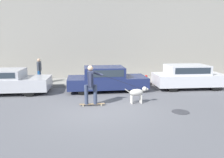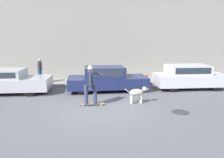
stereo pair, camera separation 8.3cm
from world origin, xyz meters
The scene contains 11 objects.
ground_plane centered at (0.00, 0.00, 0.00)m, with size 36.00×36.00×0.00m, color slate.
back_wall centered at (0.00, 6.89, 2.98)m, with size 32.00×0.30×5.96m.
sidewalk_curb centered at (0.00, 5.54, 0.08)m, with size 30.00×2.36×0.16m.
parked_car_0 centered at (-4.77, 3.24, 0.62)m, with size 4.59×1.90×1.25m.
parked_car_1 centered at (0.57, 3.24, 0.63)m, with size 4.30×1.90×1.31m.
parked_car_2 centered at (5.27, 3.24, 0.67)m, with size 3.96×1.84×1.35m.
dog centered at (1.68, 0.64, 0.48)m, with size 1.06×0.35×0.73m.
skateboarder centered at (-0.34, 0.50, 0.97)m, with size 2.84×0.66×1.71m.
pedestrian_with_bag centered at (-3.31, 4.97, 0.97)m, with size 0.20×0.67×1.49m.
manhole_cover centered at (3.06, -0.74, 0.01)m, with size 0.66×0.66×0.01m.
fire_hydrant centered at (3.05, 4.11, 0.35)m, with size 0.18×0.18×0.67m.
Camera 1 is at (-0.55, -8.43, 2.76)m, focal length 35.00 mm.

